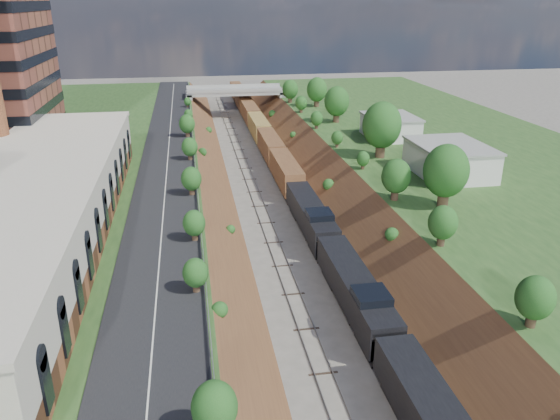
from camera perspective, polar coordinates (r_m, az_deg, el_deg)
The scene contains 15 objects.
platform_left at distance 83.09m, azimuth -23.74°, elevation 1.49°, with size 44.00×180.00×5.00m, color #2B4E20.
platform_right at distance 92.15m, azimuth 20.12°, elevation 3.84°, with size 44.00×180.00×5.00m, color #2B4E20.
embankment_left at distance 81.23m, azimuth -8.32°, elevation 0.82°, with size 7.07×180.00×7.07m, color brown.
embankment_right at distance 84.43m, azimuth 6.77°, elevation 1.70°, with size 7.07×180.00×7.07m, color brown.
rail_left_track at distance 81.74m, azimuth -2.43°, elevation 1.23°, with size 1.58×180.00×0.18m, color gray.
rail_right_track at distance 82.50m, azimuth 1.15°, elevation 1.44°, with size 1.58×180.00×0.18m, color gray.
road at distance 79.70m, azimuth -11.75°, elevation 4.03°, with size 8.00×180.00×0.10m, color black.
guardrail at distance 79.29m, azimuth -8.81°, elevation 4.52°, with size 0.10×171.00×0.70m.
commercial_building at distance 59.82m, azimuth -24.52°, elevation 0.19°, with size 14.30×62.30×7.00m.
overpass at distance 140.67m, azimuth -4.70°, elevation 11.72°, with size 24.50×8.30×7.40m.
white_building_near at distance 79.75m, azimuth 17.28°, elevation 4.98°, with size 9.00×12.00×4.00m, color silver.
white_building_far at distance 99.09m, azimuth 11.43°, elevation 8.45°, with size 8.00×10.00×3.60m, color silver.
tree_right_large at distance 65.97m, azimuth 16.96°, elevation 3.88°, with size 5.25×5.25×7.61m.
tree_left_crest at distance 41.88m, azimuth -8.12°, elevation -9.09°, with size 2.45×2.45×3.55m.
freight_train at distance 99.75m, azimuth -0.89°, elevation 6.47°, with size 3.02×154.17×4.55m.
Camera 1 is at (-12.02, -16.23, 28.04)m, focal length 35.00 mm.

